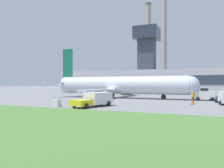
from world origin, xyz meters
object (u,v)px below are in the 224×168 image
(pushback_tug, at_px, (204,95))
(ground_crew_person, at_px, (193,97))
(fuel_truck, at_px, (95,99))
(airplane, at_px, (118,85))

(pushback_tug, relative_size, ground_crew_person, 1.96)
(pushback_tug, height_order, ground_crew_person, pushback_tug)
(fuel_truck, bearing_deg, ground_crew_person, 42.24)
(pushback_tug, distance_m, fuel_truck, 21.78)
(airplane, distance_m, pushback_tug, 16.77)
(airplane, xyz_separation_m, pushback_tug, (16.68, 0.20, -1.70))
(airplane, xyz_separation_m, fuel_truck, (3.25, -16.96, -1.77))
(fuel_truck, relative_size, ground_crew_person, 3.50)
(pushback_tug, distance_m, ground_crew_person, 6.67)
(pushback_tug, xyz_separation_m, ground_crew_person, (-1.66, -6.46, -0.07))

